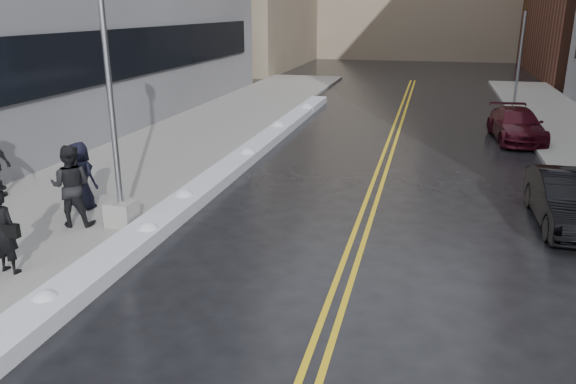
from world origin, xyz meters
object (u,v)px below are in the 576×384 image
Objects in this scene: pedestrian_fedora at (4,231)px; pedestrian_c at (81,176)px; car_maroon at (517,125)px; traffic_signal at (521,45)px; lamppost at (114,131)px; pedestrian_b at (71,186)px; car_black at (569,200)px.

pedestrian_fedora is 3.85m from pedestrian_c.
pedestrian_c reaches higher than car_maroon.
pedestrian_c is (-13.42, -21.17, -2.34)m from traffic_signal.
pedestrian_fedora is at bearing 113.26° from pedestrian_c.
pedestrian_c is at bearing -71.24° from pedestrian_fedora.
lamppost is 3.42m from pedestrian_fedora.
lamppost is at bearing 164.86° from pedestrian_c.
pedestrian_fedora is at bearing 80.53° from pedestrian_b.
pedestrian_c is (-1.62, 0.83, -1.47)m from lamppost.
pedestrian_c is at bearing -171.42° from car_black.
lamppost reaches higher than traffic_signal.
pedestrian_b is at bearing -165.81° from car_black.
traffic_signal is 25.88m from pedestrian_b.
lamppost is 1.69× the size of car_maroon.
lamppost is at bearing -179.43° from pedestrian_b.
pedestrian_fedora reaches higher than car_black.
traffic_signal reaches higher than pedestrian_b.
car_maroon is (11.66, 16.04, -0.38)m from pedestrian_fedora.
car_maroon is at bearing -96.40° from traffic_signal.
pedestrian_b is at bearing -76.96° from pedestrian_fedora.
pedestrian_fedora is 19.83m from car_maroon.
lamppost reaches higher than pedestrian_c.
pedestrian_c is at bearing 153.01° from lamppost.
traffic_signal is at bearing 61.79° from lamppost.
pedestrian_b is 1.12× the size of pedestrian_c.
pedestrian_c reaches higher than pedestrian_fedora.
traffic_signal is 2.95× the size of pedestrian_b.
lamppost is 4.19× the size of pedestrian_c.
pedestrian_b is at bearing -136.66° from car_maroon.
car_maroon is at bearing 88.57° from car_black.
car_maroon is at bearing -123.52° from pedestrian_c.
pedestrian_b reaches higher than pedestrian_c.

